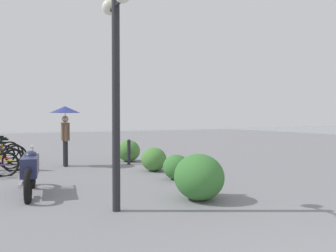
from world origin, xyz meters
name	(u,v)px	position (x,y,z in m)	size (l,w,h in m)	color
lamppost	(116,66)	(4.34, 1.03, 2.56)	(0.98, 0.28, 3.82)	#232328
motorcycle	(30,171)	(6.44, 2.27, 0.50)	(2.17, 0.51, 1.06)	black
pedestrian	(65,119)	(10.18, 0.89, 1.60)	(1.00, 1.00, 2.03)	black
bollard_near	(210,176)	(4.56, -1.12, 0.40)	(0.13, 0.13, 0.76)	#232328
bollard_mid	(129,151)	(9.58, -1.16, 0.46)	(0.13, 0.13, 0.89)	#232328
shrub_low	(129,151)	(10.34, -1.43, 0.40)	(0.95, 0.85, 0.80)	#477F38
shrub_round	(176,167)	(6.41, -1.32, 0.33)	(0.78, 0.70, 0.66)	#387533
shrub_wide	(154,159)	(7.93, -1.36, 0.36)	(0.86, 0.77, 0.73)	#477F38
shrub_tall	(199,177)	(4.33, -0.70, 0.46)	(1.09, 0.98, 0.92)	#387533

